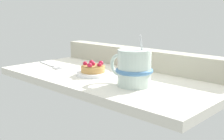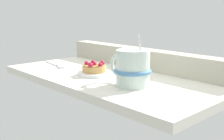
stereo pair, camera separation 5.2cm
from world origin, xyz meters
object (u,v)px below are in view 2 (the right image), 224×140
at_px(dessert_plate, 94,73).
at_px(raspberry_tart, 94,68).
at_px(coffee_mug, 132,68).
at_px(dessert_fork, 54,64).

relative_size(dessert_plate, raspberry_tart, 1.39).
relative_size(dessert_plate, coffee_mug, 0.75).
distance_m(raspberry_tart, dessert_fork, 0.24).
xyz_separation_m(dessert_plate, raspberry_tart, (0.00, 0.00, 0.02)).
height_order(dessert_plate, coffee_mug, coffee_mug).
bearing_deg(dessert_fork, raspberry_tart, 1.68).
bearing_deg(dessert_fork, dessert_plate, 1.64).
bearing_deg(raspberry_tart, dessert_plate, -120.03).
xyz_separation_m(dessert_plate, dessert_fork, (-0.24, -0.01, -0.00)).
distance_m(raspberry_tart, coffee_mug, 0.18).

